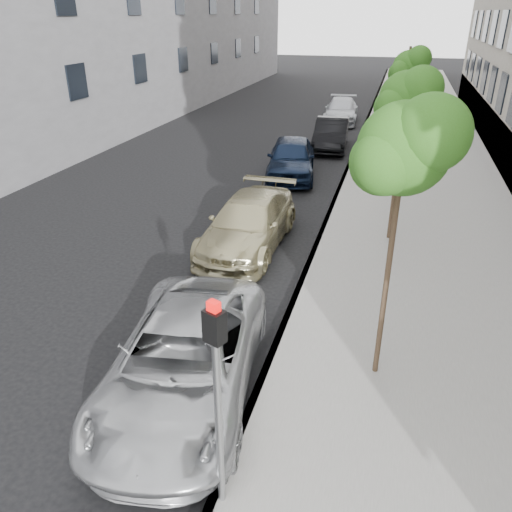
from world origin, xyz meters
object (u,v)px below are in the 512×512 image
at_px(sedan_blue, 291,158).
at_px(sedan_black, 331,134).
at_px(tree_far, 409,67).
at_px(suv, 248,223).
at_px(tree_near, 406,149).
at_px(tree_mid, 407,98).
at_px(sedan_rear, 341,111).
at_px(signal_pole, 217,386).
at_px(minivan, 184,359).

relative_size(sedan_blue, sedan_black, 1.05).
height_order(tree_far, sedan_blue, tree_far).
relative_size(suv, sedan_blue, 1.06).
relative_size(tree_near, tree_mid, 1.04).
bearing_deg(sedan_rear, sedan_black, -91.05).
xyz_separation_m(tree_far, sedan_blue, (-4.28, -0.74, -3.63)).
bearing_deg(signal_pole, sedan_black, 116.36).
xyz_separation_m(minivan, sedan_black, (0.00, 18.92, 0.01)).
bearing_deg(suv, tree_near, -50.38).
distance_m(tree_near, minivan, 5.14).
bearing_deg(sedan_blue, tree_mid, -62.77).
distance_m(tree_mid, minivan, 9.23).
bearing_deg(tree_near, minivan, -157.45).
relative_size(tree_far, minivan, 0.95).
distance_m(tree_far, sedan_black, 6.73).
height_order(sedan_black, sedan_rear, sedan_black).
bearing_deg(sedan_black, tree_near, -83.11).
distance_m(tree_mid, sedan_black, 12.04).
height_order(tree_far, sedan_rear, tree_far).
height_order(signal_pole, minivan, signal_pole).
bearing_deg(minivan, tree_mid, 58.76).
relative_size(tree_far, sedan_rear, 1.03).
relative_size(tree_far, signal_pole, 1.57).
bearing_deg(sedan_black, signal_pole, -90.04).
bearing_deg(suv, tree_mid, 20.99).
xyz_separation_m(tree_far, minivan, (-3.33, -14.38, -3.70)).
distance_m(signal_pole, suv, 8.83).
bearing_deg(tree_far, sedan_black, 126.24).
bearing_deg(tree_far, suv, -116.81).
relative_size(tree_mid, tree_far, 0.98).
bearing_deg(minivan, sedan_blue, 85.65).
bearing_deg(minivan, tree_near, 14.20).
relative_size(minivan, sedan_rear, 1.08).
height_order(tree_mid, sedan_black, tree_mid).
bearing_deg(minivan, tree_far, 68.63).
height_order(tree_mid, sedan_rear, tree_mid).
bearing_deg(minivan, signal_pole, -63.95).
xyz_separation_m(tree_far, signal_pole, (-1.93, -16.43, -2.29)).
height_order(tree_near, sedan_black, tree_near).
relative_size(tree_mid, minivan, 0.93).
height_order(tree_mid, tree_far, tree_far).
relative_size(tree_near, signal_pole, 1.60).
bearing_deg(sedan_black, suv, -97.04).
bearing_deg(tree_mid, sedan_black, 106.77).
xyz_separation_m(minivan, suv, (-0.70, 6.42, -0.01)).
bearing_deg(tree_far, tree_mid, -90.00).
bearing_deg(minivan, suv, 87.84).
bearing_deg(sedan_rear, tree_far, -76.29).
bearing_deg(tree_mid, minivan, -112.89).
relative_size(tree_far, sedan_blue, 1.07).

